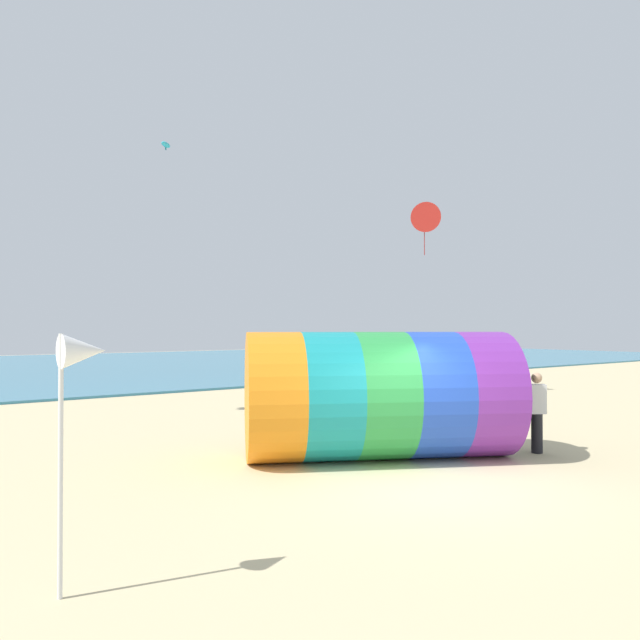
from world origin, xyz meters
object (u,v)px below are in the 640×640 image
object	(u,v)px
kite_red_delta	(424,215)
kite_cyan_parafoil	(166,145)
giant_inflatable_tube	(380,395)
kite_handler	(537,412)
beach_flag	(81,362)

from	to	relation	value
kite_red_delta	kite_cyan_parafoil	world-z (taller)	kite_cyan_parafoil
giant_inflatable_tube	kite_handler	size ratio (longest dim) A/B	3.48
kite_handler	kite_red_delta	size ratio (longest dim) A/B	0.72
kite_cyan_parafoil	beach_flag	xyz separation A→B (m)	(-8.66, -17.80, -7.96)
giant_inflatable_tube	kite_cyan_parafoil	xyz separation A→B (m)	(1.75, 14.85, 9.00)
kite_handler	giant_inflatable_tube	bearing A→B (deg)	151.92
kite_red_delta	kite_handler	bearing A→B (deg)	-125.36
kite_handler	beach_flag	xyz separation A→B (m)	(-10.00, -1.31, 1.46)
giant_inflatable_tube	beach_flag	xyz separation A→B (m)	(-6.91, -2.96, 1.04)
giant_inflatable_tube	kite_cyan_parafoil	bearing A→B (deg)	83.30
kite_handler	kite_red_delta	distance (m)	13.45
giant_inflatable_tube	kite_red_delta	distance (m)	14.09
giant_inflatable_tube	beach_flag	world-z (taller)	beach_flag
kite_red_delta	beach_flag	size ratio (longest dim) A/B	0.91
kite_red_delta	beach_flag	distance (m)	20.69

